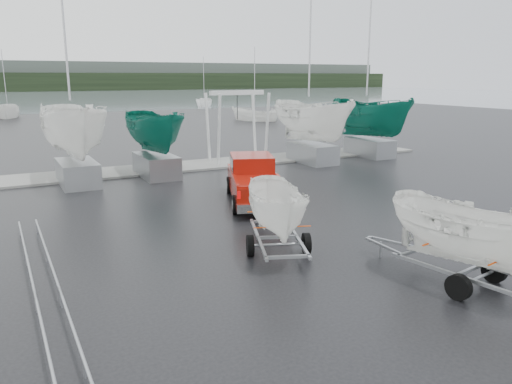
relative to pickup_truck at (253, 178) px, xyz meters
name	(u,v)px	position (x,y,z in m)	size (l,w,h in m)	color
ground_plane	(333,228)	(0.63, -4.52, -0.92)	(120.00, 120.00, 0.00)	black
lake	(42,100)	(0.63, 95.48, -0.93)	(300.00, 300.00, 0.00)	gray
dock	(193,166)	(0.63, 8.48, -0.87)	(30.00, 3.00, 0.12)	gray
treeline	(21,82)	(0.63, 165.48, 2.08)	(300.00, 8.00, 6.00)	black
far_hill	(19,76)	(0.63, 173.48, 4.08)	(300.00, 6.00, 10.00)	#4C5651
pickup_truck	(253,178)	(0.00, 0.00, 0.00)	(3.59, 5.60, 1.77)	maroon
trailer_hitched	(278,168)	(-2.20, -5.72, 1.54)	(2.40, 3.78, 4.52)	#94979C
trailer_parked	(479,179)	(0.58, -9.96, 1.74)	(1.93, 3.75, 4.89)	#94979C
boat_hoist	(237,116)	(3.39, 8.48, 1.75)	(3.30, 2.18, 4.12)	silver
keelboat_0	(71,92)	(-5.79, 6.48, 3.31)	(2.66, 3.20, 10.84)	#94979C
keelboat_1	(154,107)	(-2.00, 6.68, 2.55)	(2.20, 3.20, 6.96)	#94979C
keelboat_2	(314,91)	(7.23, 6.48, 3.19)	(2.58, 3.20, 10.76)	#94979C
keelboat_3	(372,90)	(11.73, 6.78, 3.16)	(2.56, 3.20, 10.74)	#94979C
mast_rack_0	(36,252)	(-8.37, -3.52, -0.57)	(0.56, 6.50, 0.06)	#94979C
mast_rack_1	(68,364)	(-8.37, -9.52, -0.57)	(0.56, 6.50, 0.06)	#94979C
moored_boat_1	(9,118)	(-7.19, 50.55, -0.92)	(2.94, 3.00, 11.54)	white
moored_boat_2	(255,121)	(17.14, 32.61, -0.91)	(3.20, 3.22, 11.08)	white
moored_boat_3	(204,106)	(22.34, 60.47, -0.91)	(3.14, 3.16, 10.98)	white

